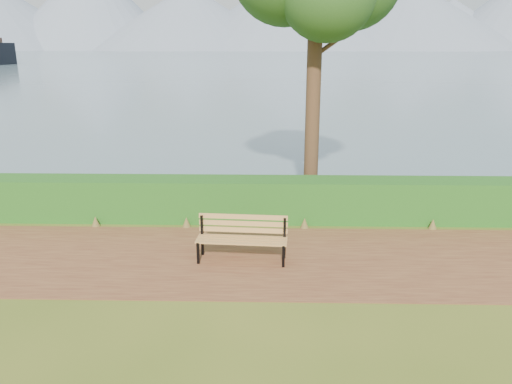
{
  "coord_description": "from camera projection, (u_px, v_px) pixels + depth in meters",
  "views": [
    {
      "loc": [
        0.75,
        -8.65,
        4.01
      ],
      "look_at": [
        0.51,
        1.2,
        1.1
      ],
      "focal_mm": 35.0,
      "sensor_mm": 36.0,
      "label": 1
    }
  ],
  "objects": [
    {
      "name": "ground",
      "position": [
        227.0,
        265.0,
        9.45
      ],
      "size": [
        140.0,
        140.0,
        0.0
      ],
      "primitive_type": "plane",
      "color": "#435A19",
      "rests_on": "ground"
    },
    {
      "name": "path",
      "position": [
        229.0,
        259.0,
        9.74
      ],
      "size": [
        40.0,
        3.4,
        0.01
      ],
      "primitive_type": "cube",
      "color": "brown",
      "rests_on": "ground"
    },
    {
      "name": "hedge",
      "position": [
        236.0,
        199.0,
        11.8
      ],
      "size": [
        32.0,
        0.85,
        1.0
      ],
      "primitive_type": "cube",
      "color": "#1A4D16",
      "rests_on": "ground"
    },
    {
      "name": "water",
      "position": [
        267.0,
        53.0,
        258.71
      ],
      "size": [
        700.0,
        510.0,
        0.0
      ],
      "primitive_type": "cube",
      "color": "#4A6476",
      "rests_on": "ground"
    },
    {
      "name": "mountains",
      "position": [
        256.0,
        13.0,
        391.09
      ],
      "size": [
        585.0,
        190.0,
        70.0
      ],
      "color": "slate",
      "rests_on": "ground"
    },
    {
      "name": "bench",
      "position": [
        242.0,
        235.0,
        9.59
      ],
      "size": [
        1.77,
        0.63,
        0.87
      ],
      "rotation": [
        0.0,
        0.0,
        -0.07
      ],
      "color": "black",
      "rests_on": "ground"
    }
  ]
}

